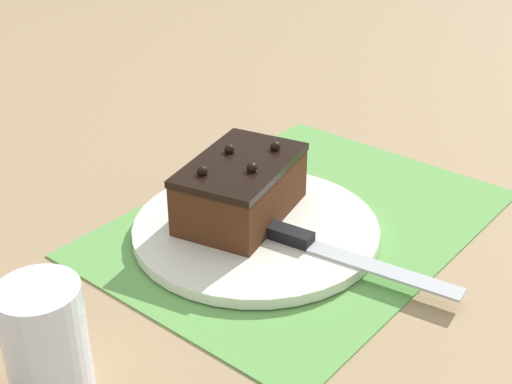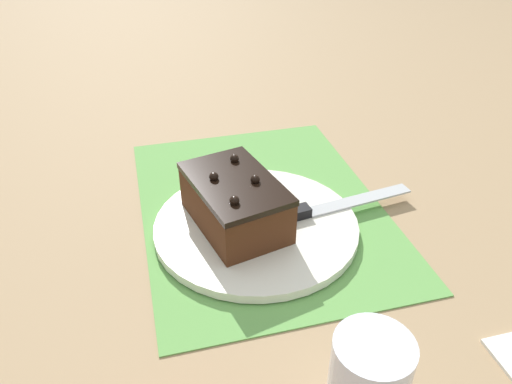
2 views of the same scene
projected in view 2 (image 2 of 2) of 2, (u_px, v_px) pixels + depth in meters
ground_plane at (261, 207)px, 0.73m from camera, size 3.00×3.00×0.00m
placemat_woven at (261, 206)px, 0.73m from camera, size 0.46×0.34×0.00m
cake_plate at (256, 226)px, 0.67m from camera, size 0.27×0.27×0.01m
chocolate_cake at (235, 202)px, 0.65m from camera, size 0.17×0.13×0.08m
serving_knife at (310, 210)px, 0.69m from camera, size 0.05×0.24×0.01m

